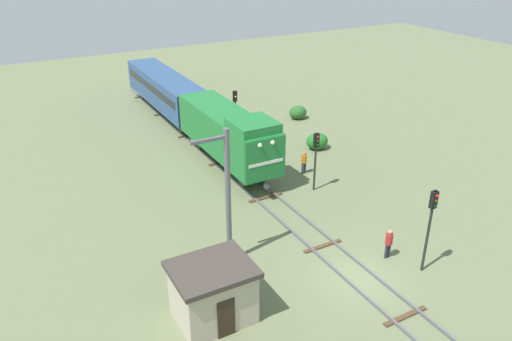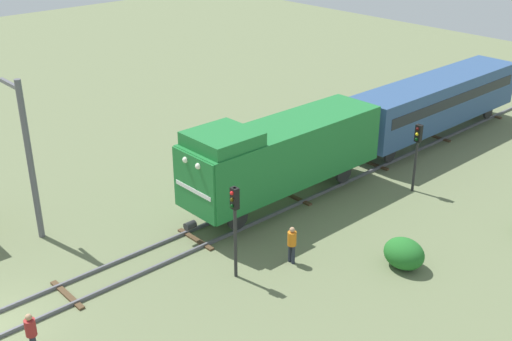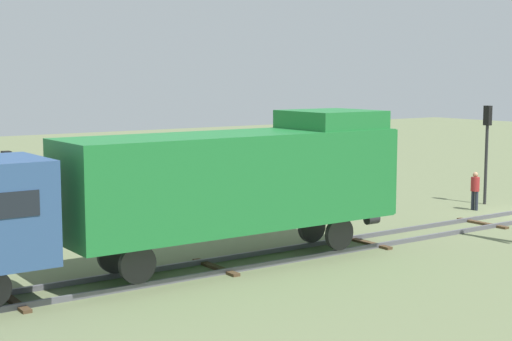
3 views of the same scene
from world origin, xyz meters
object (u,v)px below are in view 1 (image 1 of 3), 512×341
Objects in this scene: traffic_signal_far at (235,104)px; worker_near_track at (389,242)px; locomotive at (228,132)px; relay_hut at (213,292)px; traffic_signal_near at (431,217)px; worker_by_signal at (304,161)px; catenary_mast at (227,195)px; passenger_car_leading at (165,88)px; traffic_signal_mid at (316,151)px.

traffic_signal_far reaches higher than worker_near_track.
locomotive is 3.31× the size of relay_hut.
locomotive is at bearing 101.47° from traffic_signal_near.
locomotive is 5.73m from worker_by_signal.
worker_near_track is at bearing -26.81° from catenary_mast.
passenger_car_leading reaches higher than worker_by_signal.
traffic_signal_near is at bearing -91.05° from traffic_signal_far.
locomotive is 7.09m from traffic_signal_far.
passenger_car_leading reaches higher than relay_hut.
worker_by_signal is at bearing 36.43° from catenary_mast.
worker_near_track is at bearing -93.40° from traffic_signal_far.
worker_near_track is at bearing 115.20° from traffic_signal_near.
locomotive is 16.10m from traffic_signal_near.
traffic_signal_mid is 1.10× the size of traffic_signal_far.
catenary_mast reaches higher than relay_hut.
traffic_signal_far is at bearing 89.04° from traffic_signal_mid.
locomotive is 13.34m from passenger_car_leading.
locomotive is 14.39m from worker_near_track.
worker_near_track is 1.00× the size of worker_by_signal.
catenary_mast is (-9.27, -6.84, 2.94)m from worker_by_signal.
locomotive reaches higher than worker_near_track.
relay_hut reaches higher than worker_by_signal.
traffic_signal_near is at bearing -83.73° from passenger_car_leading.
locomotive is at bearing 52.64° from worker_near_track.
passenger_car_leading is 3.84× the size of traffic_signal_far.
traffic_signal_far is (0.20, 11.99, -0.25)m from traffic_signal_mid.
locomotive is 2.55× the size of traffic_signal_near.
relay_hut is at bearing -124.88° from catenary_mast.
worker_by_signal is (1.00, 12.31, -2.15)m from traffic_signal_near.
worker_by_signal is at bearing 41.44° from relay_hut.
worker_near_track is (2.40, -27.41, -1.53)m from passenger_car_leading.
passenger_car_leading is 3.48× the size of traffic_signal_mid.
traffic_signal_near is 1.13× the size of traffic_signal_mid.
passenger_car_leading reaches higher than worker_near_track.
passenger_car_leading is (0.00, 13.34, -0.25)m from locomotive.
traffic_signal_far is 1.04× the size of relay_hut.
worker_by_signal is at bearing 71.76° from traffic_signal_mid.
traffic_signal_far is (3.60, -7.23, 0.03)m from passenger_car_leading.
locomotive is at bearing -90.00° from passenger_car_leading.
worker_near_track is (-1.20, -20.18, -1.56)m from traffic_signal_far.
traffic_signal_mid is at bearing -79.97° from passenger_car_leading.
traffic_signal_near is 0.62× the size of catenary_mast.
traffic_signal_near reaches higher than worker_by_signal.
catenary_mast is at bearing -116.18° from locomotive.
relay_hut is (-10.70, 1.98, -1.75)m from traffic_signal_near.
locomotive is 11.54m from catenary_mast.
locomotive reaches higher than passenger_car_leading.
relay_hut is (-2.43, -3.49, -2.54)m from catenary_mast.
relay_hut is at bearing -118.53° from locomotive.
traffic_signal_mid is 9.61m from catenary_mast.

